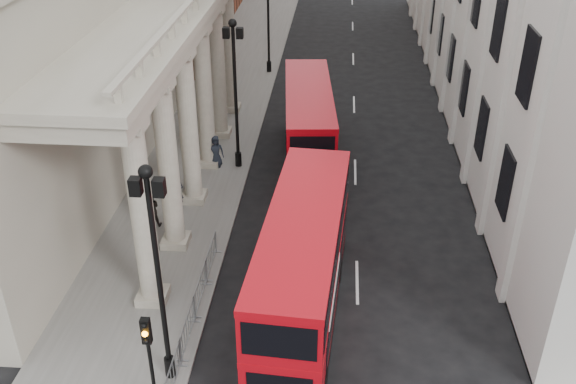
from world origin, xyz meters
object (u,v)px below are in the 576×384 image
object	(u,v)px
lamp_post_south	(157,265)
pedestrian_c	(216,151)
bus_near	(303,266)
pedestrian_a	(177,191)
pedestrian_b	(151,209)
traffic_light	(149,353)
lamp_post_mid	(235,85)
bus_far	(308,126)
lamp_post_north	(268,10)

from	to	relation	value
lamp_post_south	pedestrian_c	xyz separation A→B (m)	(-1.24, 15.81, -3.86)
bus_near	pedestrian_a	xyz separation A→B (m)	(-6.72, 7.62, -1.41)
pedestrian_b	pedestrian_c	world-z (taller)	pedestrian_c
traffic_light	pedestrian_b	bearing A→B (deg)	106.07
lamp_post_south	lamp_post_mid	distance (m)	16.00
lamp_post_mid	bus_far	world-z (taller)	lamp_post_mid
lamp_post_mid	bus_far	xyz separation A→B (m)	(3.88, 0.81, -2.58)
lamp_post_south	lamp_post_mid	xyz separation A→B (m)	(0.00, 16.00, 0.00)
pedestrian_b	pedestrian_c	xyz separation A→B (m)	(1.96, 6.36, 0.02)
pedestrian_a	bus_far	bearing A→B (deg)	52.45
lamp_post_north	pedestrian_c	world-z (taller)	lamp_post_north
lamp_post_south	lamp_post_mid	world-z (taller)	same
lamp_post_south	pedestrian_c	world-z (taller)	lamp_post_south
bus_near	lamp_post_mid	bearing A→B (deg)	113.36
lamp_post_north	pedestrian_a	bearing A→B (deg)	-96.39
lamp_post_mid	pedestrian_c	world-z (taller)	lamp_post_mid
lamp_post_south	bus_far	world-z (taller)	lamp_post_south
lamp_post_north	traffic_light	bearing A→B (deg)	-89.83
pedestrian_b	lamp_post_mid	bearing A→B (deg)	-132.42
lamp_post_mid	traffic_light	world-z (taller)	lamp_post_mid
lamp_post_mid	pedestrian_a	bearing A→B (deg)	-115.85
lamp_post_south	pedestrian_b	world-z (taller)	lamp_post_south
pedestrian_b	lamp_post_north	bearing A→B (deg)	-114.46
bus_far	bus_near	bearing A→B (deg)	-92.86
lamp_post_north	pedestrian_b	bearing A→B (deg)	-98.08
traffic_light	pedestrian_a	bearing A→B (deg)	100.42
bus_near	pedestrian_c	bearing A→B (deg)	118.62
pedestrian_a	pedestrian_c	distance (m)	4.75
lamp_post_north	pedestrian_a	size ratio (longest dim) A/B	4.41
lamp_post_south	lamp_post_north	xyz separation A→B (m)	(0.00, 32.00, 0.00)
pedestrian_a	pedestrian_c	xyz separation A→B (m)	(1.09, 4.62, -0.01)
lamp_post_south	bus_near	world-z (taller)	lamp_post_south
traffic_light	bus_near	size ratio (longest dim) A/B	0.39
lamp_post_mid	lamp_post_north	bearing A→B (deg)	90.00
lamp_post_south	traffic_light	bearing A→B (deg)	-87.16
lamp_post_mid	pedestrian_a	xyz separation A→B (m)	(-2.33, -4.81, -3.85)
lamp_post_mid	bus_near	distance (m)	13.41
traffic_light	lamp_post_south	bearing A→B (deg)	92.84
bus_near	pedestrian_b	xyz separation A→B (m)	(-7.60, 5.87, -1.43)
lamp_post_south	bus_far	size ratio (longest dim) A/B	0.79
pedestrian_c	bus_far	bearing A→B (deg)	4.26
lamp_post_mid	bus_far	bearing A→B (deg)	11.82
lamp_post_north	pedestrian_a	xyz separation A→B (m)	(-2.33, -20.81, -3.85)
lamp_post_north	pedestrian_b	xyz separation A→B (m)	(-3.20, -22.55, -3.87)
bus_far	pedestrian_b	bearing A→B (deg)	-138.96
lamp_post_mid	lamp_post_north	world-z (taller)	same
pedestrian_a	lamp_post_mid	bearing A→B (deg)	74.46
bus_near	pedestrian_a	size ratio (longest dim) A/B	5.89
lamp_post_mid	bus_near	xyz separation A→B (m)	(4.40, -12.43, -2.44)
pedestrian_a	traffic_light	bearing A→B (deg)	-69.27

